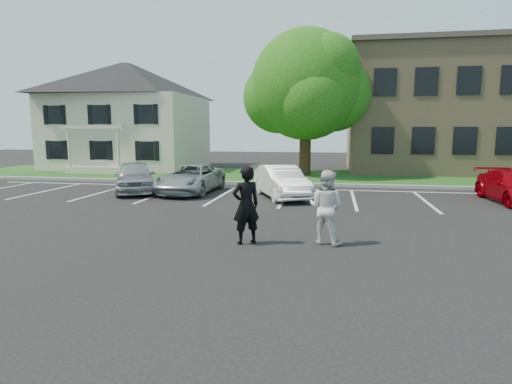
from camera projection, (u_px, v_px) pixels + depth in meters
ground_plane at (249, 250)px, 10.19m from camera, size 90.00×90.00×0.00m
curb at (294, 184)px, 21.86m from camera, size 40.00×0.30×0.15m
grass_strip at (300, 176)px, 25.76m from camera, size 44.00×8.00×0.08m
stall_lines at (320, 195)px, 18.66m from camera, size 34.00×5.36×0.01m
house at (128, 116)px, 31.39m from camera, size 10.30×9.22×7.60m
tree at (308, 88)px, 25.70m from camera, size 7.80×7.20×8.80m
man_black_suit at (246, 205)px, 10.62m from camera, size 0.85×0.79×1.95m
man_white_shirt at (326, 207)px, 10.62m from camera, size 1.10×0.99×1.86m
car_silver_west at (135, 177)px, 19.46m from camera, size 3.40×4.53×1.44m
car_silver_minivan at (191, 179)px, 19.35m from camera, size 2.29×4.70×1.29m
car_white_sedan at (282, 182)px, 17.90m from camera, size 2.99×4.31×1.35m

